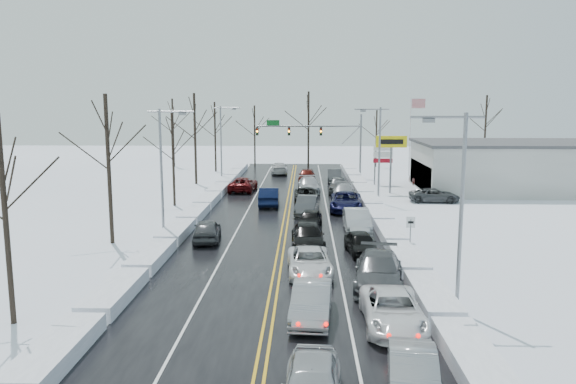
{
  "coord_description": "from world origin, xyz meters",
  "views": [
    {
      "loc": [
        1.56,
        -42.65,
        9.42
      ],
      "look_at": [
        0.22,
        0.65,
        2.5
      ],
      "focal_mm": 35.0,
      "sensor_mm": 36.0,
      "label": 1
    }
  ],
  "objects_px": {
    "tires_plus_sign": "(391,146)",
    "flagpole": "(412,130)",
    "dealership_building": "(514,166)",
    "traffic_signal_mast": "(320,134)",
    "oncoming_car_0": "(269,205)"
  },
  "relations": [
    {
      "from": "tires_plus_sign",
      "to": "flagpole",
      "type": "height_order",
      "value": "flagpole"
    },
    {
      "from": "traffic_signal_mast",
      "to": "tires_plus_sign",
      "type": "bearing_deg",
      "value": -59.54
    },
    {
      "from": "traffic_signal_mast",
      "to": "flagpole",
      "type": "bearing_deg",
      "value": 9.73
    },
    {
      "from": "tires_plus_sign",
      "to": "flagpole",
      "type": "bearing_deg",
      "value": 71.56
    },
    {
      "from": "traffic_signal_mast",
      "to": "tires_plus_sign",
      "type": "relative_size",
      "value": 2.21
    },
    {
      "from": "flagpole",
      "to": "dealership_building",
      "type": "bearing_deg",
      "value": -53.73
    },
    {
      "from": "traffic_signal_mast",
      "to": "flagpole",
      "type": "relative_size",
      "value": 1.33
    },
    {
      "from": "traffic_signal_mast",
      "to": "flagpole",
      "type": "xyz_separation_m",
      "value": [
        11.72,
        2.01,
        0.45
      ]
    },
    {
      "from": "flagpole",
      "to": "oncoming_car_0",
      "type": "relative_size",
      "value": 1.94
    },
    {
      "from": "tires_plus_sign",
      "to": "flagpole",
      "type": "xyz_separation_m",
      "value": [
        4.67,
        14.01,
        0.93
      ]
    },
    {
      "from": "traffic_signal_mast",
      "to": "dealership_building",
      "type": "bearing_deg",
      "value": -25.95
    },
    {
      "from": "dealership_building",
      "to": "oncoming_car_0",
      "type": "bearing_deg",
      "value": -159.45
    },
    {
      "from": "tires_plus_sign",
      "to": "flagpole",
      "type": "relative_size",
      "value": 0.6
    },
    {
      "from": "flagpole",
      "to": "oncoming_car_0",
      "type": "distance_m",
      "value": 28.11
    },
    {
      "from": "tires_plus_sign",
      "to": "dealership_building",
      "type": "distance_m",
      "value": 13.82
    }
  ]
}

